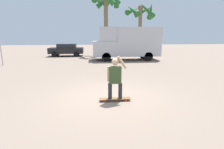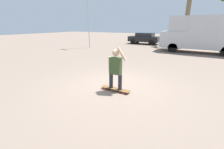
# 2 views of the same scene
# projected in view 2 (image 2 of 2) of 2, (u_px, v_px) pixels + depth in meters

# --- Properties ---
(ground_plane) EXTENTS (80.00, 80.00, 0.00)m
(ground_plane) POSITION_uv_depth(u_px,v_px,m) (117.00, 86.00, 6.07)
(ground_plane) COLOR gray
(skateboard) EXTENTS (1.12, 0.24, 0.09)m
(skateboard) POSITION_uv_depth(u_px,v_px,m) (115.00, 89.00, 5.57)
(skateboard) COLOR brown
(skateboard) RESTS_ON ground_plane
(person_skateboarder) EXTENTS (0.70, 0.24, 1.54)m
(person_skateboarder) POSITION_uv_depth(u_px,v_px,m) (116.00, 67.00, 5.31)
(person_skateboarder) COLOR #28282D
(person_skateboarder) RESTS_ON skateboard
(camper_van) EXTENTS (6.37, 2.05, 3.10)m
(camper_van) POSITION_uv_depth(u_px,v_px,m) (203.00, 33.00, 12.79)
(camper_van) COLOR black
(camper_van) RESTS_ON ground_plane
(parked_car_black) EXTENTS (3.85, 1.86, 1.41)m
(parked_car_black) POSITION_uv_depth(u_px,v_px,m) (144.00, 38.00, 19.34)
(parked_car_black) COLOR black
(parked_car_black) RESTS_ON ground_plane
(flagpole) EXTENTS (0.86, 0.12, 7.58)m
(flagpole) POSITION_uv_depth(u_px,v_px,m) (88.00, 5.00, 15.09)
(flagpole) COLOR #B7B7BC
(flagpole) RESTS_ON ground_plane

